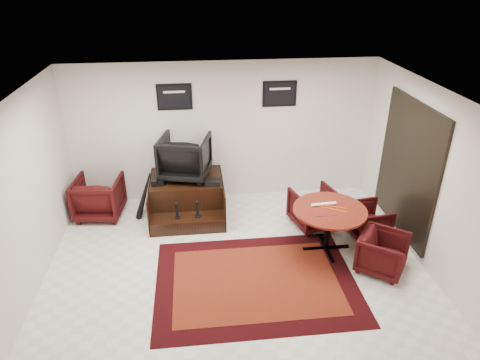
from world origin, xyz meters
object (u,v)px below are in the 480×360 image
at_px(table_chair_window, 369,219).
at_px(table_chair_corner, 383,251).
at_px(table_chair_back, 314,206).
at_px(armchair_side, 99,195).
at_px(meeting_table, 330,214).
at_px(shine_chair, 185,155).
at_px(shine_podium, 187,197).

xyz_separation_m(table_chair_window, table_chair_corner, (-0.16, -0.97, 0.02)).
bearing_deg(table_chair_back, table_chair_corner, 101.83).
bearing_deg(armchair_side, table_chair_back, 174.92).
bearing_deg(meeting_table, armchair_side, 158.63).
relative_size(armchair_side, meeting_table, 0.72).
xyz_separation_m(armchair_side, table_chair_window, (4.87, -1.24, -0.10)).
bearing_deg(table_chair_back, shine_chair, -35.39).
relative_size(armchair_side, table_chair_back, 1.11).
bearing_deg(meeting_table, table_chair_window, 21.26).
bearing_deg(shine_podium, table_chair_corner, -35.08).
distance_m(shine_podium, table_chair_window, 3.40).
bearing_deg(shine_chair, armchair_side, 15.99).
distance_m(shine_podium, shine_chair, 0.85).
xyz_separation_m(armchair_side, meeting_table, (4.02, -1.57, 0.26)).
height_order(shine_chair, table_chair_corner, shine_chair).
bearing_deg(table_chair_window, shine_podium, 61.94).
height_order(table_chair_back, table_chair_window, table_chair_back).
xyz_separation_m(shine_podium, table_chair_window, (3.20, -1.16, 0.00)).
bearing_deg(shine_podium, shine_chair, 90.00).
relative_size(shine_podium, table_chair_corner, 2.01).
relative_size(armchair_side, table_chair_window, 1.30).
relative_size(shine_chair, table_chair_back, 1.16).
distance_m(shine_podium, armchair_side, 1.68).
distance_m(armchair_side, table_chair_corner, 5.21).
bearing_deg(meeting_table, table_chair_back, 91.61).
bearing_deg(shine_podium, table_chair_back, -17.18).
bearing_deg(meeting_table, shine_podium, 147.50).
relative_size(shine_podium, meeting_table, 1.18).
bearing_deg(table_chair_back, table_chair_window, 137.99).
height_order(shine_chair, table_chair_back, shine_chair).
bearing_deg(table_chair_window, armchair_side, 67.63).
bearing_deg(meeting_table, shine_chair, 145.07).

